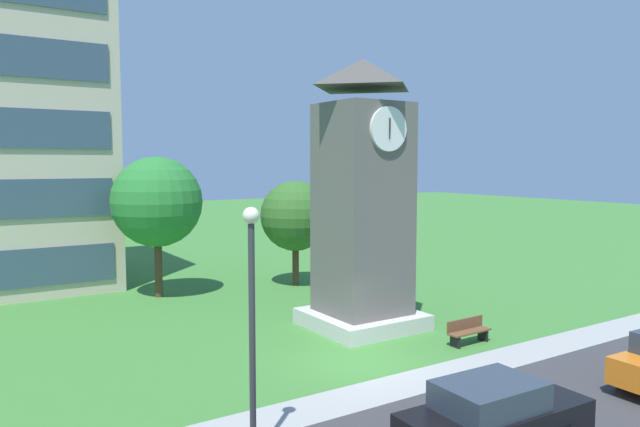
# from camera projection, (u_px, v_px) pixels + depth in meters

# --- Properties ---
(ground_plane) EXTENTS (160.00, 160.00, 0.00)m
(ground_plane) POSITION_uv_depth(u_px,v_px,m) (358.00, 363.00, 19.19)
(ground_plane) COLOR #3D7A33
(kerb_strip) EXTENTS (120.00, 1.60, 0.01)m
(kerb_strip) POSITION_uv_depth(u_px,v_px,m) (404.00, 385.00, 17.28)
(kerb_strip) COLOR #9E9E99
(kerb_strip) RESTS_ON ground
(clock_tower) EXTENTS (3.99, 3.99, 10.40)m
(clock_tower) POSITION_uv_depth(u_px,v_px,m) (363.00, 209.00, 23.00)
(clock_tower) COLOR #605B56
(clock_tower) RESTS_ON ground
(park_bench) EXTENTS (1.81, 0.53, 0.88)m
(park_bench) POSITION_uv_depth(u_px,v_px,m) (468.00, 331.00, 21.16)
(park_bench) COLOR brown
(park_bench) RESTS_ON ground
(street_lamp) EXTENTS (0.36, 0.36, 5.53)m
(street_lamp) POSITION_uv_depth(u_px,v_px,m) (252.00, 304.00, 12.60)
(street_lamp) COLOR #333338
(street_lamp) RESTS_ON ground
(tree_near_tower) EXTENTS (4.30, 4.30, 6.74)m
(tree_near_tower) POSITION_uv_depth(u_px,v_px,m) (157.00, 202.00, 28.20)
(tree_near_tower) COLOR #513823
(tree_near_tower) RESTS_ON ground
(tree_by_building) EXTENTS (3.68, 3.68, 5.52)m
(tree_by_building) POSITION_uv_depth(u_px,v_px,m) (295.00, 216.00, 30.97)
(tree_by_building) COLOR #513823
(tree_by_building) RESTS_ON ground
(parked_car_black) EXTENTS (4.53, 2.09, 1.69)m
(parked_car_black) POSITION_uv_depth(u_px,v_px,m) (494.00, 417.00, 13.08)
(parked_car_black) COLOR black
(parked_car_black) RESTS_ON ground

